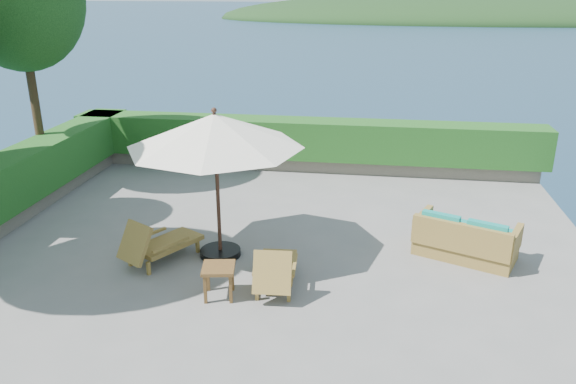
# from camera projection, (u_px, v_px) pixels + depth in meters

# --- Properties ---
(ground) EXTENTS (12.00, 12.00, 0.00)m
(ground) POSITION_uv_depth(u_px,v_px,m) (265.00, 265.00, 9.92)
(ground) COLOR gray
(ground) RESTS_ON ground
(foundation) EXTENTS (12.00, 12.00, 3.00)m
(foundation) POSITION_uv_depth(u_px,v_px,m) (266.00, 339.00, 10.46)
(foundation) COLOR #534D42
(foundation) RESTS_ON ocean
(offshore_island) EXTENTS (126.00, 57.60, 12.60)m
(offshore_island) POSITION_uv_depth(u_px,v_px,m) (471.00, 20.00, 137.48)
(offshore_island) COLOR black
(offshore_island) RESTS_ON ocean
(planter_wall_far) EXTENTS (12.00, 0.60, 0.36)m
(planter_wall_far) POSITION_uv_depth(u_px,v_px,m) (303.00, 163.00, 15.06)
(planter_wall_far) COLOR gray
(planter_wall_far) RESTS_ON ground
(hedge_far) EXTENTS (12.40, 0.90, 1.00)m
(hedge_far) POSITION_uv_depth(u_px,v_px,m) (304.00, 138.00, 14.83)
(hedge_far) COLOR #1C4112
(hedge_far) RESTS_ON planter_wall_far
(patio_umbrella) EXTENTS (3.42, 3.42, 2.74)m
(patio_umbrella) POSITION_uv_depth(u_px,v_px,m) (215.00, 132.00, 9.48)
(patio_umbrella) COLOR black
(patio_umbrella) RESTS_ON ground
(lounge_left) EXTENTS (1.29, 1.60, 0.86)m
(lounge_left) POSITION_uv_depth(u_px,v_px,m) (157.00, 243.00, 9.92)
(lounge_left) COLOR olive
(lounge_left) RESTS_ON ground
(lounge_right) EXTENTS (0.71, 1.48, 0.84)m
(lounge_right) POSITION_uv_depth(u_px,v_px,m) (275.00, 269.00, 9.05)
(lounge_right) COLOR olive
(lounge_right) RESTS_ON ground
(side_table) EXTENTS (0.58, 0.58, 0.53)m
(side_table) POSITION_uv_depth(u_px,v_px,m) (219.00, 272.00, 8.76)
(side_table) COLOR brown
(side_table) RESTS_ON ground
(wicker_loveseat) EXTENTS (1.96, 1.51, 0.86)m
(wicker_loveseat) POSITION_uv_depth(u_px,v_px,m) (465.00, 241.00, 10.08)
(wicker_loveseat) COLOR olive
(wicker_loveseat) RESTS_ON ground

